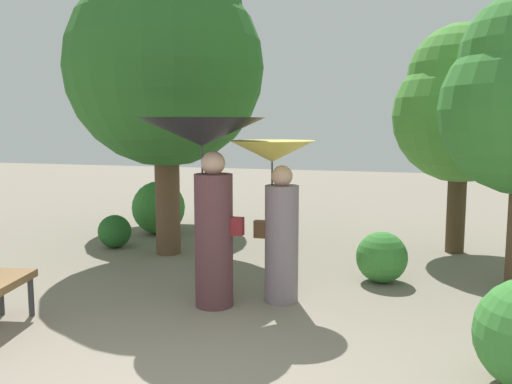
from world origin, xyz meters
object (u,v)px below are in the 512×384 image
object	(u,v)px
tree_near_left	(165,84)
tree_near_right	(461,104)
person_left	(206,166)
tree_mid_left	(164,51)
person_right	(277,195)

from	to	relation	value
tree_near_left	tree_near_right	size ratio (longest dim) A/B	1.23
person_left	tree_near_left	xyz separation A→B (m)	(-2.62, 4.48, 1.25)
tree_near_left	tree_near_right	xyz separation A→B (m)	(5.52, -1.00, -0.47)
person_left	tree_mid_left	distance (m)	3.03
tree_mid_left	person_left	bearing A→B (deg)	-55.04
tree_near_right	tree_mid_left	size ratio (longest dim) A/B	0.74
person_right	tree_near_left	bearing A→B (deg)	38.81
tree_near_right	person_left	bearing A→B (deg)	-129.74
person_left	person_right	world-z (taller)	person_left
person_right	tree_near_right	world-z (taller)	tree_near_right
person_left	tree_near_left	bearing A→B (deg)	30.11
tree_near_left	person_right	bearing A→B (deg)	-50.98
person_right	tree_near_right	bearing A→B (deg)	-35.05
tree_near_left	tree_near_right	world-z (taller)	tree_near_left
person_left	tree_mid_left	bearing A→B (deg)	34.76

